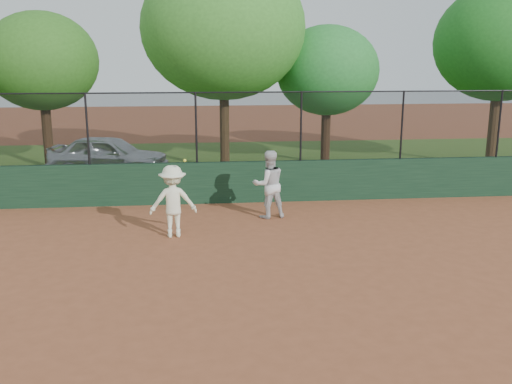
{
  "coord_description": "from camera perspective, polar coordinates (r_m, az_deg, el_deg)",
  "views": [
    {
      "loc": [
        -0.49,
        -10.14,
        4.15
      ],
      "look_at": [
        0.8,
        2.2,
        1.2
      ],
      "focal_mm": 40.0,
      "sensor_mm": 36.0,
      "label": 1
    }
  ],
  "objects": [
    {
      "name": "tree_4",
      "position": [
        23.64,
        23.3,
        13.51
      ],
      "size": [
        4.97,
        4.52,
        6.8
      ],
      "color": "#472E19",
      "rests_on": "ground"
    },
    {
      "name": "back_wall",
      "position": [
        16.53,
        -4.14,
        0.94
      ],
      "size": [
        26.0,
        0.2,
        1.2
      ],
      "primitive_type": "cube",
      "color": "#1A3B24",
      "rests_on": "ground"
    },
    {
      "name": "player_second",
      "position": [
        14.92,
        1.28,
        0.78
      ],
      "size": [
        1.0,
        0.85,
        1.79
      ],
      "primitive_type": "imported",
      "rotation": [
        0.0,
        0.0,
        3.36
      ],
      "color": "silver",
      "rests_on": "ground"
    },
    {
      "name": "tree_2",
      "position": [
        21.19,
        -3.29,
        16.03
      ],
      "size": [
        5.91,
        5.37,
        7.7
      ],
      "color": "#4A321A",
      "rests_on": "ground"
    },
    {
      "name": "tree_1",
      "position": [
        22.86,
        -20.67,
        12.11
      ],
      "size": [
        4.16,
        3.79,
        5.79
      ],
      "color": "#442B17",
      "rests_on": "ground"
    },
    {
      "name": "fence_assembly",
      "position": [
        16.25,
        -4.33,
        6.58
      ],
      "size": [
        26.0,
        0.06,
        2.0
      ],
      "color": "black",
      "rests_on": "back_wall"
    },
    {
      "name": "ground",
      "position": [
        10.96,
        -3.0,
        -8.88
      ],
      "size": [
        80.0,
        80.0,
        0.0
      ],
      "primitive_type": "plane",
      "color": "brown",
      "rests_on": "ground"
    },
    {
      "name": "parked_car",
      "position": [
        21.08,
        -14.52,
        3.58
      ],
      "size": [
        4.48,
        2.53,
        1.44
      ],
      "primitive_type": "imported",
      "rotation": [
        0.0,
        0.0,
        1.36
      ],
      "color": "silver",
      "rests_on": "ground"
    },
    {
      "name": "tree_3",
      "position": [
        22.47,
        7.15,
        11.94
      ],
      "size": [
        3.97,
        3.6,
        5.35
      ],
      "color": "#3F2515",
      "rests_on": "ground"
    },
    {
      "name": "player_main",
      "position": [
        13.47,
        -8.3,
        -0.92
      ],
      "size": [
        1.14,
        0.75,
        1.92
      ],
      "color": "white",
      "rests_on": "ground"
    },
    {
      "name": "grass_strip",
      "position": [
        22.53,
        -4.64,
        2.73
      ],
      "size": [
        36.0,
        12.0,
        0.01
      ],
      "primitive_type": "cube",
      "color": "#32551A",
      "rests_on": "ground"
    }
  ]
}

